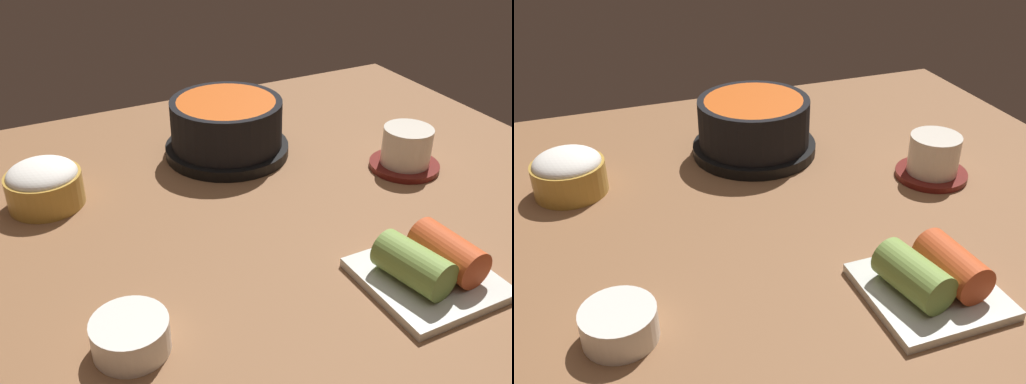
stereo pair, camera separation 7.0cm
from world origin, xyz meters
The scene contains 6 objects.
dining_table centered at (0.00, 0.00, 1.00)cm, with size 100.00×76.00×2.00cm, color brown.
stone_pot centered at (5.67, 14.44, 6.11)cm, with size 17.79×17.79×8.13cm.
rice_bowl centered at (-20.21, 11.75, 4.92)cm, with size 9.25×9.25×5.80cm.
tea_cup_with_saucer centered at (25.67, -0.84, 4.80)cm, with size 9.59×9.59×5.99cm.
kimchi_plate centered at (11.56, -21.71, 4.09)cm, with size 12.69×12.69×5.14cm.
side_bowl_near centered at (-18.00, -17.04, 3.72)cm, with size 6.98×6.98×3.20cm.
Camera 1 is at (-25.50, -55.98, 40.55)cm, focal length 41.35 mm.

